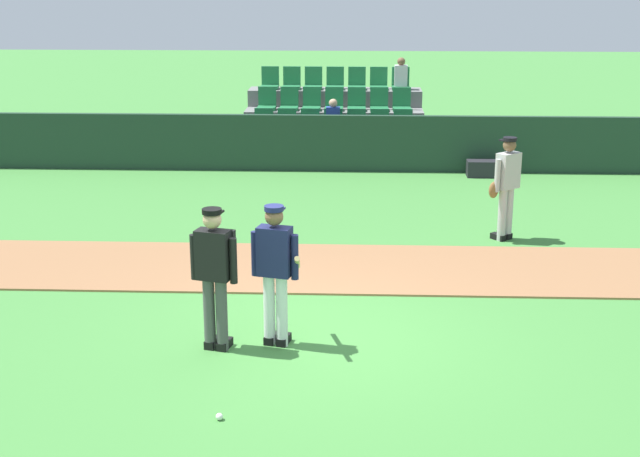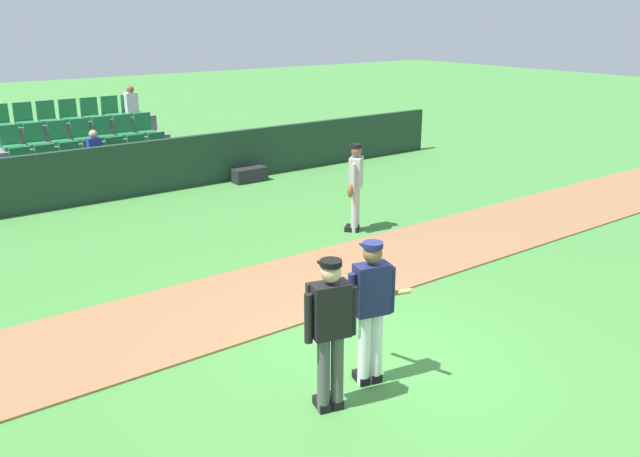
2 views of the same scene
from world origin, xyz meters
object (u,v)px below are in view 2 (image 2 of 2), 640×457
batter_navy_jersey (371,308)px  umpire_home_plate (330,327)px  equipment_bag (250,175)px  runner_grey_jersey (355,184)px

batter_navy_jersey → umpire_home_plate: bearing=-168.4°
umpire_home_plate → equipment_bag: umpire_home_plate is taller
batter_navy_jersey → umpire_home_plate: 0.72m
umpire_home_plate → equipment_bag: bearing=64.1°
batter_navy_jersey → umpire_home_plate: size_ratio=1.00×
runner_grey_jersey → batter_navy_jersey: bearing=-127.6°
runner_grey_jersey → umpire_home_plate: bearing=-132.0°
umpire_home_plate → runner_grey_jersey: (4.16, 4.63, -0.04)m
batter_navy_jersey → equipment_bag: (3.85, 9.22, -0.79)m
batter_navy_jersey → runner_grey_jersey: size_ratio=1.00×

